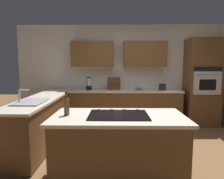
# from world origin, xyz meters

# --- Properties ---
(ground_plane) EXTENTS (14.00, 14.00, 0.00)m
(ground_plane) POSITION_xyz_m (0.00, 0.00, 0.00)
(ground_plane) COLOR brown
(wall_back) EXTENTS (6.00, 0.44, 2.60)m
(wall_back) POSITION_xyz_m (0.07, -2.05, 1.42)
(wall_back) COLOR white
(wall_back) RESTS_ON ground
(lower_cabinets_back) EXTENTS (2.80, 0.60, 0.86)m
(lower_cabinets_back) POSITION_xyz_m (0.10, -1.72, 0.43)
(lower_cabinets_back) COLOR brown
(lower_cabinets_back) RESTS_ON ground
(countertop_back) EXTENTS (2.84, 0.64, 0.04)m
(countertop_back) POSITION_xyz_m (0.10, -1.72, 0.88)
(countertop_back) COLOR silver
(countertop_back) RESTS_ON lower_cabinets_back
(lower_cabinets_side) EXTENTS (0.60, 2.90, 0.86)m
(lower_cabinets_side) POSITION_xyz_m (1.82, -0.55, 0.43)
(lower_cabinets_side) COLOR brown
(lower_cabinets_side) RESTS_ON ground
(countertop_side) EXTENTS (0.64, 2.94, 0.04)m
(countertop_side) POSITION_xyz_m (1.82, -0.55, 0.88)
(countertop_side) COLOR silver
(countertop_side) RESTS_ON lower_cabinets_side
(island_base) EXTENTS (1.63, 0.82, 0.86)m
(island_base) POSITION_xyz_m (0.32, 0.96, 0.43)
(island_base) COLOR brown
(island_base) RESTS_ON ground
(island_top) EXTENTS (1.71, 0.90, 0.04)m
(island_top) POSITION_xyz_m (0.32, 0.96, 0.88)
(island_top) COLOR silver
(island_top) RESTS_ON island_base
(wall_oven) EXTENTS (0.80, 0.66, 2.19)m
(wall_oven) POSITION_xyz_m (-1.85, -1.72, 1.10)
(wall_oven) COLOR brown
(wall_oven) RESTS_ON ground
(sink_unit) EXTENTS (0.46, 0.70, 0.23)m
(sink_unit) POSITION_xyz_m (1.83, 0.06, 0.92)
(sink_unit) COLOR #515456
(sink_unit) RESTS_ON countertop_side
(cooktop) EXTENTS (0.76, 0.56, 0.03)m
(cooktop) POSITION_xyz_m (0.32, 0.95, 0.91)
(cooktop) COLOR black
(cooktop) RESTS_ON island_top
(blender) EXTENTS (0.15, 0.15, 0.33)m
(blender) POSITION_xyz_m (1.05, -1.75, 1.04)
(blender) COLOR black
(blender) RESTS_ON countertop_back
(mixing_bowl) EXTENTS (0.19, 0.19, 0.10)m
(mixing_bowl) POSITION_xyz_m (-0.25, -1.75, 0.95)
(mixing_bowl) COLOR #668CB2
(mixing_bowl) RESTS_ON countertop_back
(spice_rack) EXTENTS (0.33, 0.11, 0.32)m
(spice_rack) POSITION_xyz_m (0.40, -1.80, 1.06)
(spice_rack) COLOR brown
(spice_rack) RESTS_ON countertop_back
(kettle) EXTENTS (0.18, 0.18, 0.16)m
(kettle) POSITION_xyz_m (-0.85, -1.75, 0.98)
(kettle) COLOR #262628
(kettle) RESTS_ON countertop_back
(oil_bottle) EXTENTS (0.07, 0.07, 0.30)m
(oil_bottle) POSITION_xyz_m (0.99, 0.96, 1.02)
(oil_bottle) COLOR brown
(oil_bottle) RESTS_ON island_top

